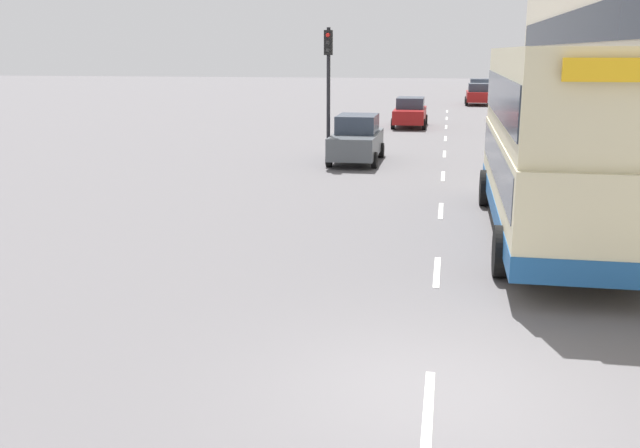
{
  "coord_description": "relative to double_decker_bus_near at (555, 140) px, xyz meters",
  "views": [
    {
      "loc": [
        0.09,
        -8.41,
        4.22
      ],
      "look_at": [
        -5.19,
        21.12,
        -3.06
      ],
      "focal_mm": 40.0,
      "sensor_mm": 36.0,
      "label": 1
    }
  ],
  "objects": [
    {
      "name": "car_3",
      "position": [
        -0.09,
        42.91,
        -1.43
      ],
      "size": [
        2.01,
        4.08,
        1.72
      ],
      "color": "maroon",
      "rests_on": "ground_plane"
    },
    {
      "name": "lane_mark_8",
      "position": [
        -2.47,
        36.04,
        -2.28
      ],
      "size": [
        0.12,
        2.0,
        0.01
      ],
      "color": "silver",
      "rests_on": "ground_plane"
    },
    {
      "name": "terrace_facade",
      "position": [
        8.01,
        30.24,
        4.37
      ],
      "size": [
        3.1,
        93.0,
        13.31
      ],
      "color": "beige",
      "rests_on": "ground_plane"
    },
    {
      "name": "car_0",
      "position": [
        -4.54,
        24.72,
        -1.46
      ],
      "size": [
        1.91,
        4.54,
        1.66
      ],
      "rotation": [
        0.0,
        0.0,
        3.14
      ],
      "color": "maroon",
      "rests_on": "ground_plane"
    },
    {
      "name": "car_2",
      "position": [
        0.28,
        50.24,
        -1.39
      ],
      "size": [
        2.1,
        4.55,
        1.82
      ],
      "color": "silver",
      "rests_on": "ground_plane"
    },
    {
      "name": "lane_mark_5",
      "position": [
        -2.47,
        19.27,
        -2.28
      ],
      "size": [
        0.12,
        2.0,
        0.01
      ],
      "color": "silver",
      "rests_on": "ground_plane"
    },
    {
      "name": "ground_plane",
      "position": [
        -2.47,
        -8.26,
        -2.28
      ],
      "size": [
        220.0,
        220.0,
        0.0
      ],
      "primitive_type": "plane",
      "color": "#5B595B"
    },
    {
      "name": "pavement",
      "position": [
        4.03,
        30.24,
        -2.21
      ],
      "size": [
        5.0,
        93.0,
        0.14
      ],
      "color": "#A39E93",
      "rests_on": "ground_plane"
    },
    {
      "name": "lane_mark_6",
      "position": [
        -2.47,
        24.86,
        -2.28
      ],
      "size": [
        0.12,
        2.0,
        0.01
      ],
      "color": "silver",
      "rests_on": "ground_plane"
    },
    {
      "name": "lane_mark_2",
      "position": [
        -2.47,
        2.5,
        -2.28
      ],
      "size": [
        0.12,
        2.0,
        0.01
      ],
      "color": "silver",
      "rests_on": "ground_plane"
    },
    {
      "name": "lane_mark_4",
      "position": [
        -2.47,
        13.68,
        -2.28
      ],
      "size": [
        0.12,
        2.0,
        0.01
      ],
      "color": "silver",
      "rests_on": "ground_plane"
    },
    {
      "name": "lane_mark_3",
      "position": [
        -2.47,
        8.09,
        -2.28
      ],
      "size": [
        0.12,
        2.0,
        0.01
      ],
      "color": "silver",
      "rests_on": "ground_plane"
    },
    {
      "name": "traffic_light_far_kerb",
      "position": [
        -6.88,
        10.2,
        1.13
      ],
      "size": [
        0.3,
        0.32,
        5.09
      ],
      "color": "black",
      "rests_on": "ground_plane"
    },
    {
      "name": "car_1",
      "position": [
        -5.86,
        10.89,
        -1.39
      ],
      "size": [
        1.9,
        4.42,
        1.82
      ],
      "rotation": [
        0.0,
        0.0,
        3.14
      ],
      "color": "#4C5156",
      "rests_on": "ground_plane"
    },
    {
      "name": "double_decker_bus_near",
      "position": [
        0.0,
        0.0,
        0.0
      ],
      "size": [
        2.85,
        10.24,
        4.3
      ],
      "color": "beige",
      "rests_on": "ground_plane"
    },
    {
      "name": "lane_mark_0",
      "position": [
        -2.47,
        -8.68,
        -2.28
      ],
      "size": [
        0.12,
        2.0,
        0.01
      ],
      "color": "silver",
      "rests_on": "ground_plane"
    },
    {
      "name": "lane_mark_7",
      "position": [
        -2.47,
        30.45,
        -2.28
      ],
      "size": [
        0.12,
        2.0,
        0.01
      ],
      "color": "silver",
      "rests_on": "ground_plane"
    },
    {
      "name": "lane_mark_1",
      "position": [
        -2.47,
        -3.09,
        -2.28
      ],
      "size": [
        0.12,
        2.0,
        0.01
      ],
      "color": "silver",
      "rests_on": "ground_plane"
    }
  ]
}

